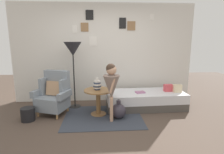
% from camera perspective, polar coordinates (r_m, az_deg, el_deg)
% --- Properties ---
extents(ground_plane, '(12.00, 12.00, 0.00)m').
position_cam_1_polar(ground_plane, '(3.48, -1.39, -17.12)').
color(ground_plane, '#4C3D33').
extents(gallery_wall, '(4.80, 0.12, 2.60)m').
position_cam_1_polar(gallery_wall, '(5.02, -2.55, 7.36)').
color(gallery_wall, silver).
rests_on(gallery_wall, ground).
extents(rug, '(1.68, 1.32, 0.01)m').
position_cam_1_polar(rug, '(4.14, -2.77, -12.15)').
color(rug, '#333842').
rests_on(rug, ground).
extents(armchair, '(0.88, 0.77, 0.97)m').
position_cam_1_polar(armchair, '(4.41, -17.50, -5.19)').
color(armchair, tan).
rests_on(armchair, ground).
extents(daybed, '(1.93, 0.86, 0.40)m').
position_cam_1_polar(daybed, '(4.69, 10.23, -6.91)').
color(daybed, '#4C4742').
rests_on(daybed, ground).
extents(pillow_head, '(0.20, 0.12, 0.18)m').
position_cam_1_polar(pillow_head, '(4.80, 19.50, -3.33)').
color(pillow_head, beige).
rests_on(pillow_head, daybed).
extents(pillow_mid, '(0.22, 0.14, 0.17)m').
position_cam_1_polar(pillow_mid, '(4.80, 17.00, -3.24)').
color(pillow_mid, '#D64C56').
rests_on(pillow_mid, daybed).
extents(side_table, '(0.63, 0.63, 0.58)m').
position_cam_1_polar(side_table, '(4.14, -4.27, -6.06)').
color(side_table, olive).
rests_on(side_table, ground).
extents(vase_striped, '(0.18, 0.18, 0.27)m').
position_cam_1_polar(vase_striped, '(4.08, -4.62, -2.44)').
color(vase_striped, '#2D384C').
rests_on(vase_striped, side_table).
extents(floor_lamp, '(0.42, 0.42, 1.61)m').
position_cam_1_polar(floor_lamp, '(4.52, -12.00, 7.84)').
color(floor_lamp, black).
rests_on(floor_lamp, ground).
extents(person_child, '(0.34, 0.34, 1.20)m').
position_cam_1_polar(person_child, '(3.71, -0.20, -2.35)').
color(person_child, tan).
rests_on(person_child, ground).
extents(book_on_daybed, '(0.24, 0.19, 0.03)m').
position_cam_1_polar(book_on_daybed, '(4.53, 8.69, -4.66)').
color(book_on_daybed, '#AC6D95').
rests_on(book_on_daybed, daybed).
extents(demijohn_near, '(0.32, 0.32, 0.41)m').
position_cam_1_polar(demijohn_near, '(4.03, 2.03, -10.40)').
color(demijohn_near, '#332D38').
rests_on(demijohn_near, ground).
extents(magazine_basket, '(0.28, 0.28, 0.28)m').
position_cam_1_polar(magazine_basket, '(4.29, -24.56, -10.43)').
color(magazine_basket, black).
rests_on(magazine_basket, ground).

